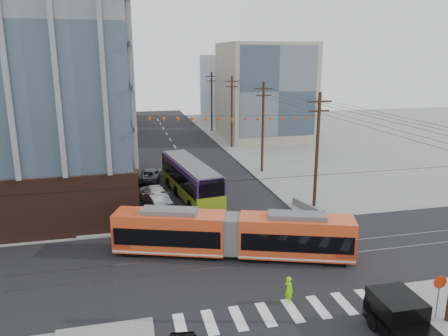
% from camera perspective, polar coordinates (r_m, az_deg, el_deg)
% --- Properties ---
extents(ground, '(160.00, 160.00, 0.00)m').
position_cam_1_polar(ground, '(28.44, 5.06, -15.10)').
color(ground, slate).
extents(bg_bldg_nw_near, '(18.00, 16.00, 18.00)m').
position_cam_1_polar(bg_bldg_nw_near, '(76.07, -20.43, 9.88)').
color(bg_bldg_nw_near, '#8C99A5').
rests_on(bg_bldg_nw_near, ground).
extents(bg_bldg_ne_near, '(14.00, 14.00, 16.00)m').
position_cam_1_polar(bg_bldg_ne_near, '(75.56, 5.29, 9.93)').
color(bg_bldg_ne_near, gray).
rests_on(bg_bldg_ne_near, ground).
extents(bg_bldg_nw_far, '(16.00, 18.00, 20.00)m').
position_cam_1_polar(bg_bldg_nw_far, '(95.65, -17.31, 11.52)').
color(bg_bldg_nw_far, gray).
rests_on(bg_bldg_nw_far, ground).
extents(bg_bldg_ne_far, '(16.00, 16.00, 14.00)m').
position_cam_1_polar(bg_bldg_ne_far, '(95.28, 2.55, 10.33)').
color(bg_bldg_ne_far, '#8C99A5').
rests_on(bg_bldg_ne_far, ground).
extents(utility_pole_far, '(0.30, 0.30, 11.00)m').
position_cam_1_polar(utility_pole_far, '(81.53, -1.63, 8.56)').
color(utility_pole_far, black).
rests_on(utility_pole_far, ground).
extents(streetcar, '(16.83, 7.87, 3.27)m').
position_cam_1_polar(streetcar, '(31.45, 1.07, -8.68)').
color(streetcar, '#D1461E').
rests_on(streetcar, ground).
extents(city_bus, '(4.57, 13.13, 3.65)m').
position_cam_1_polar(city_bus, '(44.50, -4.42, -1.41)').
color(city_bus, '#2E1951').
rests_on(city_bus, ground).
extents(pickup_truck, '(2.28, 6.13, 2.07)m').
position_cam_1_polar(pickup_truck, '(24.32, 23.83, -19.18)').
color(pickup_truck, black).
rests_on(pickup_truck, ground).
extents(parked_car_silver, '(2.87, 5.09, 1.59)m').
position_cam_1_polar(parked_car_silver, '(41.64, -8.90, -4.17)').
color(parked_car_silver, '#A0A7B1').
rests_on(parked_car_silver, ground).
extents(parked_car_white, '(2.95, 5.44, 1.50)m').
position_cam_1_polar(parked_car_white, '(44.11, -9.10, -3.17)').
color(parked_car_white, white).
rests_on(parked_car_white, ground).
extents(parked_car_grey, '(3.41, 5.51, 1.42)m').
position_cam_1_polar(parked_car_grey, '(50.75, -9.56, -0.87)').
color(parked_car_grey, '#494B56').
rests_on(parked_car_grey, ground).
extents(pedestrian, '(0.58, 0.71, 1.69)m').
position_cam_1_polar(pedestrian, '(26.52, 8.46, -15.48)').
color(pedestrian, '#8DFF02').
rests_on(pedestrian, ground).
extents(stop_sign, '(0.84, 0.84, 2.53)m').
position_cam_1_polar(stop_sign, '(27.09, 26.12, -15.22)').
color(stop_sign, '#BE2605').
rests_on(stop_sign, ground).
extents(jersey_barrier, '(1.85, 4.27, 0.83)m').
position_cam_1_polar(jersey_barrier, '(41.07, 10.96, -5.09)').
color(jersey_barrier, slate).
rests_on(jersey_barrier, ground).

